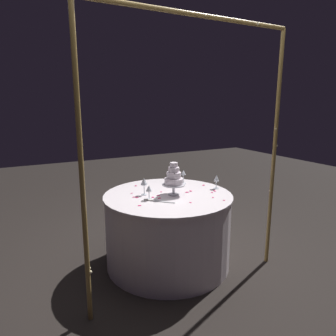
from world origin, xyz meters
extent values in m
plane|color=black|center=(0.00, 0.00, 0.00)|extent=(12.00, 12.00, 0.00)
cylinder|color=olive|center=(-0.91, 0.45, 1.12)|extent=(0.04, 0.04, 2.24)
cylinder|color=olive|center=(0.91, 0.45, 1.12)|extent=(0.04, 0.04, 2.24)
cylinder|color=olive|center=(0.00, 0.45, 2.24)|extent=(1.82, 0.04, 0.04)
sphere|color=#F9EAB2|center=(-0.90, 0.46, 1.36)|extent=(0.02, 0.02, 0.02)
sphere|color=#F9EAB2|center=(0.89, 0.46, 0.39)|extent=(0.02, 0.02, 0.02)
sphere|color=#F9EAB2|center=(-0.59, 0.47, 2.24)|extent=(0.02, 0.02, 0.02)
sphere|color=#F9EAB2|center=(-0.90, 0.45, 0.76)|extent=(0.02, 0.02, 0.02)
sphere|color=#F9EAB2|center=(0.91, 0.45, 0.29)|extent=(0.02, 0.02, 0.02)
sphere|color=#F9EAB2|center=(-0.07, 0.46, 2.24)|extent=(0.02, 0.02, 0.02)
sphere|color=#F9EAB2|center=(-0.92, 0.46, 1.20)|extent=(0.02, 0.02, 0.02)
sphere|color=#F9EAB2|center=(0.90, 0.45, 0.41)|extent=(0.02, 0.02, 0.02)
sphere|color=#F9EAB2|center=(0.40, 0.45, 2.24)|extent=(0.02, 0.02, 0.02)
sphere|color=#F9EAB2|center=(-0.92, 0.45, 1.87)|extent=(0.02, 0.02, 0.02)
sphere|color=#F9EAB2|center=(0.90, 0.44, 0.31)|extent=(0.02, 0.02, 0.02)
cylinder|color=white|center=(0.00, 0.00, 0.35)|extent=(1.23, 1.23, 0.71)
cylinder|color=white|center=(0.00, 0.00, 0.72)|extent=(1.25, 1.25, 0.02)
cylinder|color=silver|center=(-0.04, 0.04, 0.73)|extent=(0.11, 0.11, 0.01)
cylinder|color=silver|center=(-0.04, 0.04, 0.78)|extent=(0.02, 0.02, 0.09)
cylinder|color=silver|center=(-0.04, 0.04, 0.83)|extent=(0.22, 0.22, 0.01)
cylinder|color=white|center=(-0.04, 0.04, 0.86)|extent=(0.18, 0.18, 0.06)
cylinder|color=white|center=(-0.04, 0.04, 0.92)|extent=(0.14, 0.14, 0.06)
cylinder|color=white|center=(-0.04, 0.04, 0.98)|extent=(0.10, 0.10, 0.05)
cylinder|color=white|center=(-0.04, 0.04, 1.02)|extent=(0.07, 0.07, 0.05)
cylinder|color=silver|center=(0.23, 0.06, 0.73)|extent=(0.06, 0.06, 0.00)
cylinder|color=silver|center=(0.23, 0.06, 0.77)|extent=(0.01, 0.01, 0.08)
cone|color=silver|center=(0.23, 0.06, 0.84)|extent=(0.06, 0.06, 0.05)
cylinder|color=silver|center=(0.21, -0.10, 0.73)|extent=(0.06, 0.06, 0.00)
cylinder|color=silver|center=(0.21, -0.10, 0.78)|extent=(0.01, 0.01, 0.10)
cone|color=silver|center=(0.21, -0.10, 0.86)|extent=(0.07, 0.07, 0.07)
cylinder|color=silver|center=(-0.54, 0.05, 0.73)|extent=(0.06, 0.06, 0.00)
cylinder|color=silver|center=(-0.54, 0.05, 0.77)|extent=(0.01, 0.01, 0.08)
cone|color=silver|center=(-0.54, 0.05, 0.84)|extent=(0.06, 0.06, 0.07)
cylinder|color=silver|center=(-0.34, -0.28, 0.73)|extent=(0.06, 0.06, 0.00)
cylinder|color=silver|center=(-0.34, -0.28, 0.78)|extent=(0.01, 0.01, 0.10)
cone|color=silver|center=(-0.34, -0.28, 0.85)|extent=(0.05, 0.05, 0.05)
cube|color=silver|center=(0.15, 0.19, 0.73)|extent=(0.17, 0.17, 0.01)
cube|color=white|center=(0.25, 0.09, 0.73)|extent=(0.08, 0.08, 0.01)
ellipsoid|color=#C61951|center=(0.38, 0.18, 0.73)|extent=(0.04, 0.03, 0.00)
ellipsoid|color=#C61951|center=(-0.26, -0.33, 0.73)|extent=(0.03, 0.04, 0.00)
ellipsoid|color=#C61951|center=(-0.47, 0.12, 0.73)|extent=(0.03, 0.04, 0.00)
ellipsoid|color=#C61951|center=(-0.25, 0.01, 0.73)|extent=(0.04, 0.04, 0.00)
ellipsoid|color=#C61951|center=(0.10, -0.01, 0.73)|extent=(0.04, 0.03, 0.00)
ellipsoid|color=#C61951|center=(-0.42, 0.15, 0.73)|extent=(0.02, 0.03, 0.00)
ellipsoid|color=#C61951|center=(0.13, 0.07, 0.73)|extent=(0.04, 0.03, 0.00)
ellipsoid|color=#C61951|center=(0.17, 0.02, 0.73)|extent=(0.03, 0.04, 0.00)
ellipsoid|color=#C61951|center=(-0.32, 0.29, 0.73)|extent=(0.03, 0.03, 0.00)
ellipsoid|color=#C61951|center=(0.03, -0.10, 0.73)|extent=(0.03, 0.02, 0.00)
ellipsoid|color=#C61951|center=(0.31, -0.05, 0.73)|extent=(0.04, 0.03, 0.00)
ellipsoid|color=#C61951|center=(0.16, -0.43, 0.73)|extent=(0.03, 0.04, 0.00)
ellipsoid|color=#C61951|center=(-0.13, -0.21, 0.73)|extent=(0.04, 0.04, 0.00)
ellipsoid|color=#C61951|center=(-0.49, -0.11, 0.73)|extent=(0.05, 0.04, 0.00)
ellipsoid|color=#C61951|center=(0.30, -0.20, 0.73)|extent=(0.03, 0.02, 0.00)
ellipsoid|color=#C61951|center=(-0.06, 0.32, 0.73)|extent=(0.03, 0.03, 0.00)
ellipsoid|color=#C61951|center=(-0.22, -0.35, 0.73)|extent=(0.04, 0.04, 0.00)
ellipsoid|color=#C61951|center=(-0.20, 0.03, 0.73)|extent=(0.05, 0.05, 0.00)
ellipsoid|color=#C61951|center=(0.33, -0.07, 0.73)|extent=(0.04, 0.03, 0.00)
ellipsoid|color=#C61951|center=(-0.36, 0.41, 0.73)|extent=(0.03, 0.02, 0.00)
camera|label=1|loc=(1.34, 2.51, 1.61)|focal=32.50mm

